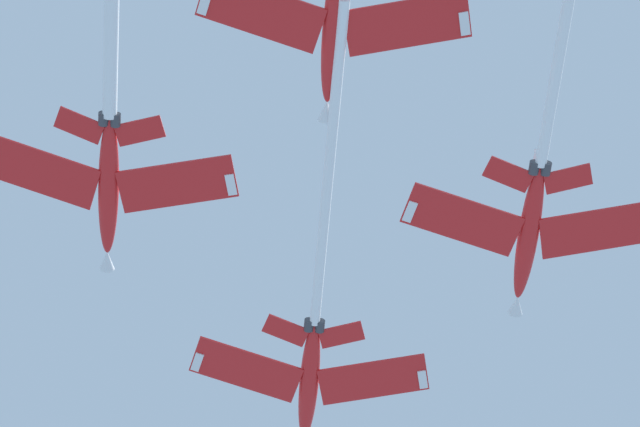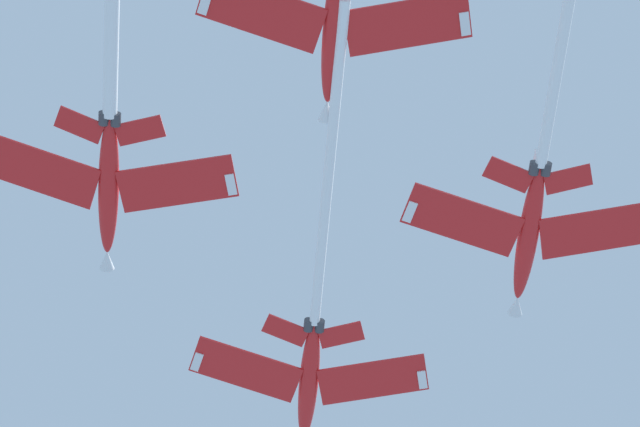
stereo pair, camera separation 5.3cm
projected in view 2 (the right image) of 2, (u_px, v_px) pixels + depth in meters
name	position (u px, v px, depth m)	size (l,w,h in m)	color
jet_lead	(314.00, 323.00, 115.36)	(19.77, 39.51, 13.02)	red
jet_left_wing	(111.00, 67.00, 104.41)	(19.72, 43.57, 13.66)	red
jet_right_wing	(542.00, 156.00, 107.02)	(19.79, 40.75, 12.82)	red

